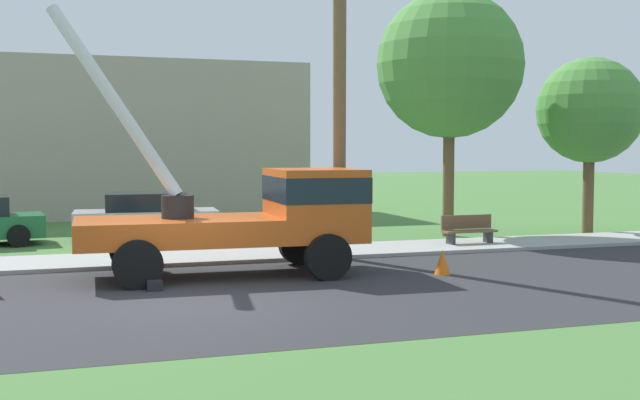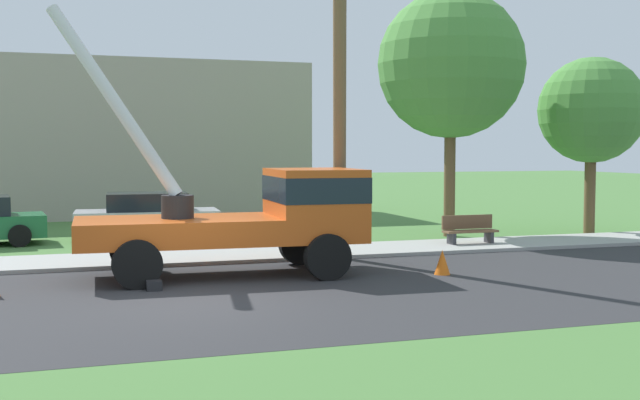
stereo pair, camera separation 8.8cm
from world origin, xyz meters
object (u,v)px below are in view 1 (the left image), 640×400
(traffic_cone_ahead, at_px, (442,262))
(parked_sedan_silver, at_px, (146,215))
(utility_truck, at_px, (258,211))
(leaning_utility_pole, at_px, (339,76))
(roadside_tree_far, at_px, (450,65))
(park_bench, at_px, (468,231))
(roadside_tree_near, at_px, (590,111))

(traffic_cone_ahead, bearing_deg, parked_sedan_silver, 120.07)
(utility_truck, relative_size, parked_sedan_silver, 1.50)
(utility_truck, relative_size, traffic_cone_ahead, 12.06)
(leaning_utility_pole, distance_m, roadside_tree_far, 7.19)
(utility_truck, distance_m, leaning_utility_pole, 3.98)
(utility_truck, height_order, park_bench, utility_truck)
(leaning_utility_pole, height_order, parked_sedan_silver, leaning_utility_pole)
(leaning_utility_pole, xyz_separation_m, park_bench, (4.67, 2.02, -4.09))
(utility_truck, height_order, leaning_utility_pole, leaning_utility_pole)
(utility_truck, height_order, roadside_tree_far, roadside_tree_far)
(parked_sedan_silver, bearing_deg, roadside_tree_far, -15.18)
(leaning_utility_pole, bearing_deg, traffic_cone_ahead, -54.78)
(utility_truck, distance_m, roadside_tree_near, 13.64)
(leaning_utility_pole, height_order, roadside_tree_far, leaning_utility_pole)
(traffic_cone_ahead, distance_m, park_bench, 5.29)
(traffic_cone_ahead, distance_m, roadside_tree_near, 11.27)
(utility_truck, distance_m, park_bench, 7.59)
(park_bench, bearing_deg, traffic_cone_ahead, -125.24)
(utility_truck, bearing_deg, traffic_cone_ahead, -19.35)
(park_bench, bearing_deg, roadside_tree_near, 19.39)
(roadside_tree_near, bearing_deg, traffic_cone_ahead, -143.87)
(leaning_utility_pole, height_order, traffic_cone_ahead, leaning_utility_pole)
(parked_sedan_silver, bearing_deg, utility_truck, -78.77)
(parked_sedan_silver, height_order, roadside_tree_near, roadside_tree_near)
(leaning_utility_pole, xyz_separation_m, roadside_tree_near, (10.20, 3.97, -0.51))
(leaning_utility_pole, distance_m, roadside_tree_near, 10.96)
(roadside_tree_near, distance_m, roadside_tree_far, 5.05)
(utility_truck, distance_m, parked_sedan_silver, 8.30)
(utility_truck, relative_size, roadside_tree_near, 1.16)
(leaning_utility_pole, relative_size, park_bench, 5.54)
(leaning_utility_pole, xyz_separation_m, traffic_cone_ahead, (1.62, -2.29, -4.28))
(utility_truck, xyz_separation_m, traffic_cone_ahead, (3.87, -1.36, -1.13))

